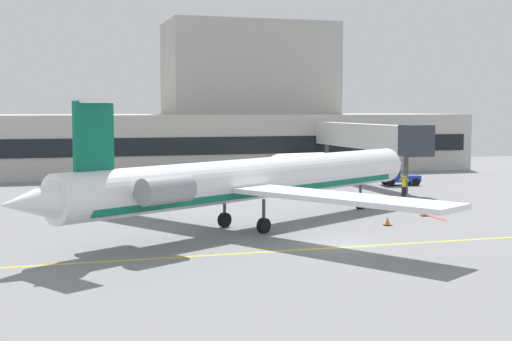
{
  "coord_description": "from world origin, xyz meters",
  "views": [
    {
      "loc": [
        -15.22,
        -35.55,
        7.36
      ],
      "look_at": [
        -0.67,
        12.87,
        3.0
      ],
      "focal_mm": 50.7,
      "sensor_mm": 36.0,
      "label": 1
    }
  ],
  "objects_px": {
    "fuel_tank": "(301,166)",
    "marshaller": "(404,185)",
    "baggage_tug": "(396,174)",
    "regional_jet": "(253,180)",
    "pushback_tractor": "(210,178)"
  },
  "relations": [
    {
      "from": "baggage_tug",
      "to": "marshaller",
      "type": "xyz_separation_m",
      "value": [
        -3.64,
        -8.29,
        -0.07
      ]
    },
    {
      "from": "regional_jet",
      "to": "marshaller",
      "type": "relative_size",
      "value": 15.91
    },
    {
      "from": "regional_jet",
      "to": "pushback_tractor",
      "type": "xyz_separation_m",
      "value": [
        2.59,
        22.98,
        -2.05
      ]
    },
    {
      "from": "baggage_tug",
      "to": "fuel_tank",
      "type": "relative_size",
      "value": 0.5
    },
    {
      "from": "regional_jet",
      "to": "baggage_tug",
      "type": "bearing_deg",
      "value": 44.63
    },
    {
      "from": "baggage_tug",
      "to": "pushback_tractor",
      "type": "xyz_separation_m",
      "value": [
        -17.64,
        3.01,
        -0.09
      ]
    },
    {
      "from": "regional_jet",
      "to": "baggage_tug",
      "type": "relative_size",
      "value": 8.07
    },
    {
      "from": "regional_jet",
      "to": "pushback_tractor",
      "type": "height_order",
      "value": "regional_jet"
    },
    {
      "from": "baggage_tug",
      "to": "pushback_tractor",
      "type": "relative_size",
      "value": 0.93
    },
    {
      "from": "marshaller",
      "to": "fuel_tank",
      "type": "bearing_deg",
      "value": 106.28
    },
    {
      "from": "pushback_tractor",
      "to": "fuel_tank",
      "type": "xyz_separation_m",
      "value": [
        9.98,
        2.48,
        0.66
      ]
    },
    {
      "from": "regional_jet",
      "to": "marshaller",
      "type": "distance_m",
      "value": 20.39
    },
    {
      "from": "pushback_tractor",
      "to": "marshaller",
      "type": "relative_size",
      "value": 2.11
    },
    {
      "from": "fuel_tank",
      "to": "marshaller",
      "type": "height_order",
      "value": "fuel_tank"
    },
    {
      "from": "baggage_tug",
      "to": "marshaller",
      "type": "distance_m",
      "value": 9.05
    }
  ]
}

